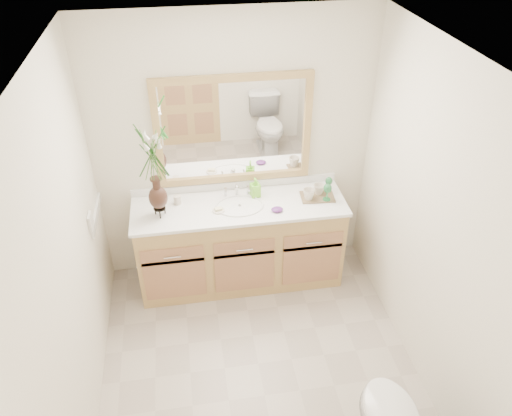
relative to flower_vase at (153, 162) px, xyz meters
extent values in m
plane|color=#C1B3A4|center=(0.67, -0.97, -1.34)|extent=(2.60, 2.60, 0.00)
cube|color=white|center=(0.67, -0.97, 1.06)|extent=(2.40, 2.60, 0.02)
cube|color=white|center=(0.67, 0.33, -0.14)|extent=(2.40, 0.02, 2.40)
cube|color=white|center=(-0.53, -0.97, -0.14)|extent=(0.02, 2.60, 2.40)
cube|color=white|center=(1.87, -0.97, -0.14)|extent=(0.02, 2.60, 2.40)
cube|color=tan|center=(0.67, 0.05, -0.94)|extent=(1.80, 0.55, 0.80)
cube|color=white|center=(0.67, 0.05, -0.52)|extent=(1.84, 0.57, 0.03)
ellipsoid|color=white|center=(0.67, 0.03, -0.56)|extent=(0.38, 0.30, 0.12)
cylinder|color=silver|center=(0.67, 0.21, -0.45)|extent=(0.02, 0.02, 0.11)
cylinder|color=silver|center=(0.57, 0.21, -0.47)|extent=(0.02, 0.02, 0.08)
cylinder|color=silver|center=(0.77, 0.21, -0.47)|extent=(0.02, 0.02, 0.08)
cube|color=white|center=(0.67, 0.31, 0.07)|extent=(1.20, 0.01, 0.85)
cube|color=tan|center=(0.67, 0.31, 0.52)|extent=(1.32, 0.04, 0.06)
cube|color=tan|center=(0.67, 0.31, -0.39)|extent=(1.32, 0.04, 0.06)
cube|color=tan|center=(0.04, 0.31, 0.07)|extent=(0.06, 0.04, 0.85)
cube|color=tan|center=(1.30, 0.31, 0.07)|extent=(0.06, 0.04, 0.85)
cube|color=white|center=(-0.52, -0.20, -0.36)|extent=(0.02, 0.12, 0.12)
cylinder|color=black|center=(0.00, 0.00, -0.43)|extent=(0.10, 0.10, 0.01)
ellipsoid|color=black|center=(0.00, 0.00, -0.33)|extent=(0.15, 0.15, 0.20)
cylinder|color=black|center=(0.00, 0.00, -0.20)|extent=(0.06, 0.06, 0.09)
cylinder|color=#4C7A33|center=(0.00, 0.00, 0.03)|extent=(0.05, 0.05, 0.36)
cylinder|color=beige|center=(0.15, 0.15, -0.47)|extent=(0.06, 0.06, 0.08)
cylinder|color=beige|center=(0.48, -0.02, -0.50)|extent=(0.10, 0.10, 0.01)
cube|color=beige|center=(0.48, -0.02, -0.48)|extent=(0.07, 0.05, 0.02)
imported|color=#77DB33|center=(0.83, 0.17, -0.43)|extent=(0.08, 0.09, 0.16)
ellipsoid|color=#5B2672|center=(0.97, -0.10, -0.49)|extent=(0.10, 0.08, 0.04)
cube|color=brown|center=(1.36, 0.05, -0.50)|extent=(0.30, 0.21, 0.01)
imported|color=beige|center=(1.27, 0.02, -0.44)|extent=(0.13, 0.13, 0.10)
imported|color=beige|center=(1.38, 0.09, -0.44)|extent=(0.11, 0.10, 0.10)
cylinder|color=#25703B|center=(1.42, -0.01, -0.49)|extent=(0.07, 0.07, 0.01)
cylinder|color=#25703B|center=(1.42, -0.01, -0.44)|extent=(0.01, 0.01, 0.10)
ellipsoid|color=#25703B|center=(1.42, -0.01, -0.37)|extent=(0.07, 0.07, 0.08)
cylinder|color=#25703B|center=(1.47, 0.12, -0.49)|extent=(0.06, 0.06, 0.01)
cylinder|color=#25703B|center=(1.47, 0.12, -0.44)|extent=(0.01, 0.01, 0.09)
ellipsoid|color=#25703B|center=(1.47, 0.12, -0.39)|extent=(0.06, 0.06, 0.07)
camera|label=1|loc=(0.25, -3.46, 1.91)|focal=35.00mm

